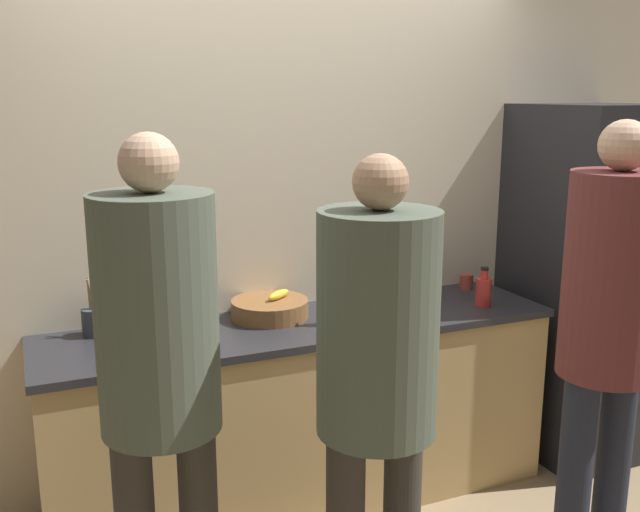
% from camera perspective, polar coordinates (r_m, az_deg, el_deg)
% --- Properties ---
extents(wall_back, '(5.20, 0.06, 2.60)m').
position_cam_1_polar(wall_back, '(3.45, -3.32, 2.65)').
color(wall_back, beige).
rests_on(wall_back, ground_plane).
extents(counter, '(2.37, 0.63, 0.89)m').
position_cam_1_polar(counter, '(3.44, -1.40, -12.28)').
color(counter, tan).
rests_on(counter, ground_plane).
extents(refrigerator, '(0.66, 0.73, 1.86)m').
position_cam_1_polar(refrigerator, '(4.06, 20.46, -1.95)').
color(refrigerator, '#232328').
rests_on(refrigerator, ground_plane).
extents(person_left, '(0.38, 0.38, 1.80)m').
position_cam_1_polar(person_left, '(2.31, -12.75, -8.00)').
color(person_left, '#38332D').
rests_on(person_left, ground_plane).
extents(person_center, '(0.39, 0.39, 1.74)m').
position_cam_1_polar(person_center, '(2.32, 4.58, -8.63)').
color(person_center, '#38332D').
rests_on(person_center, ground_plane).
extents(person_right, '(0.35, 0.35, 1.83)m').
position_cam_1_polar(person_right, '(2.86, 22.08, -4.67)').
color(person_right, '#232838').
rests_on(person_right, ground_plane).
extents(fruit_bowl, '(0.36, 0.36, 0.12)m').
position_cam_1_polar(fruit_bowl, '(3.32, -4.02, -4.20)').
color(fruit_bowl, brown).
rests_on(fruit_bowl, counter).
extents(utensil_crock, '(0.10, 0.10, 0.25)m').
position_cam_1_polar(utensil_crock, '(3.22, -17.62, -4.95)').
color(utensil_crock, '#3D424C').
rests_on(utensil_crock, counter).
extents(bottle_green, '(0.05, 0.05, 0.22)m').
position_cam_1_polar(bottle_green, '(3.20, 1.05, -4.05)').
color(bottle_green, '#236033').
rests_on(bottle_green, counter).
extents(bottle_red, '(0.08, 0.08, 0.19)m').
position_cam_1_polar(bottle_red, '(3.58, 12.95, -2.70)').
color(bottle_red, red).
rests_on(bottle_red, counter).
extents(cup_red, '(0.07, 0.07, 0.08)m').
position_cam_1_polar(cup_red, '(3.87, 11.63, -2.01)').
color(cup_red, '#A33D33').
rests_on(cup_red, counter).
extents(cup_white, '(0.08, 0.08, 0.10)m').
position_cam_1_polar(cup_white, '(3.29, 6.60, -4.34)').
color(cup_white, white).
rests_on(cup_white, counter).
extents(potted_plant, '(0.15, 0.15, 0.24)m').
position_cam_1_polar(potted_plant, '(3.58, 7.73, -1.59)').
color(potted_plant, '#9E6042').
rests_on(potted_plant, counter).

